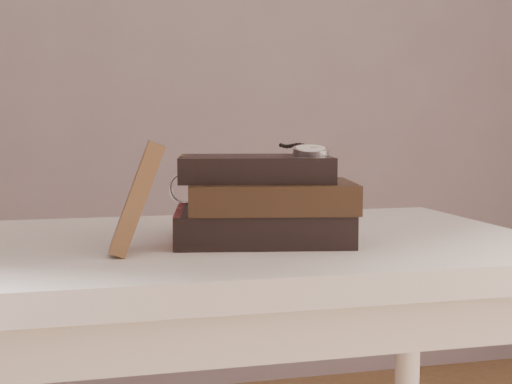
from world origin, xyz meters
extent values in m
cube|color=beige|center=(0.00, 0.35, 0.73)|extent=(1.00, 0.60, 0.04)
cube|color=white|center=(0.00, 0.35, 0.67)|extent=(0.88, 0.49, 0.08)
cube|color=black|center=(0.06, 0.31, 0.77)|extent=(0.29, 0.22, 0.05)
cube|color=beige|center=(0.07, 0.30, 0.77)|extent=(0.28, 0.21, 0.04)
cube|color=gold|center=(-0.05, 0.36, 0.77)|extent=(0.01, 0.01, 0.05)
cube|color=maroon|center=(-0.06, 0.33, 0.77)|extent=(0.04, 0.16, 0.05)
cube|color=black|center=(0.07, 0.29, 0.82)|extent=(0.27, 0.21, 0.04)
cube|color=beige|center=(0.08, 0.29, 0.82)|extent=(0.26, 0.19, 0.03)
cube|color=gold|center=(-0.04, 0.34, 0.82)|extent=(0.01, 0.01, 0.04)
cube|color=black|center=(0.05, 0.32, 0.86)|extent=(0.25, 0.20, 0.04)
cube|color=beige|center=(0.06, 0.32, 0.86)|extent=(0.24, 0.18, 0.03)
cube|color=gold|center=(-0.05, 0.36, 0.86)|extent=(0.01, 0.01, 0.04)
cube|color=#472E1B|center=(-0.13, 0.26, 0.83)|extent=(0.09, 0.10, 0.15)
cylinder|color=silver|center=(0.13, 0.28, 0.89)|extent=(0.06, 0.06, 0.02)
cylinder|color=white|center=(0.13, 0.28, 0.89)|extent=(0.05, 0.05, 0.01)
torus|color=silver|center=(0.13, 0.28, 0.89)|extent=(0.06, 0.06, 0.01)
cylinder|color=silver|center=(0.13, 0.31, 0.89)|extent=(0.01, 0.01, 0.01)
cube|color=black|center=(0.13, 0.28, 0.89)|extent=(0.00, 0.01, 0.00)
cube|color=black|center=(0.13, 0.28, 0.89)|extent=(0.01, 0.00, 0.00)
sphere|color=black|center=(0.13, 0.31, 0.89)|extent=(0.01, 0.01, 0.01)
sphere|color=black|center=(0.13, 0.33, 0.89)|extent=(0.01, 0.01, 0.01)
sphere|color=black|center=(0.13, 0.34, 0.89)|extent=(0.01, 0.01, 0.01)
sphere|color=black|center=(0.13, 0.35, 0.89)|extent=(0.01, 0.01, 0.01)
sphere|color=black|center=(0.13, 0.36, 0.89)|extent=(0.01, 0.01, 0.01)
sphere|color=black|center=(0.12, 0.37, 0.89)|extent=(0.01, 0.01, 0.01)
sphere|color=black|center=(0.12, 0.38, 0.89)|extent=(0.01, 0.01, 0.01)
sphere|color=black|center=(0.12, 0.39, 0.89)|extent=(0.01, 0.01, 0.01)
sphere|color=black|center=(0.12, 0.40, 0.89)|extent=(0.01, 0.01, 0.01)
torus|color=silver|center=(-0.04, 0.41, 0.82)|extent=(0.05, 0.03, 0.05)
torus|color=silver|center=(0.02, 0.40, 0.82)|extent=(0.05, 0.03, 0.05)
cylinder|color=silver|center=(-0.01, 0.40, 0.83)|extent=(0.02, 0.01, 0.00)
cylinder|color=silver|center=(-0.05, 0.47, 0.82)|extent=(0.03, 0.11, 0.03)
cylinder|color=silver|center=(0.05, 0.45, 0.82)|extent=(0.03, 0.11, 0.03)
camera|label=1|loc=(-0.22, -0.76, 0.93)|focal=52.16mm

